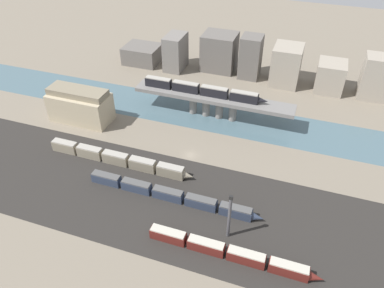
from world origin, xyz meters
TOP-DOWN VIEW (x-y plane):
  - ground_plane at (0.00, 0.00)m, footprint 400.00×400.00m
  - railbed_yard at (0.00, -24.00)m, footprint 280.00×42.00m
  - river_water at (0.00, 27.25)m, footprint 320.00×22.59m
  - bridge at (0.00, 27.25)m, footprint 65.10×8.57m
  - train_on_bridge at (-4.33, 27.25)m, footprint 50.91×2.78m
  - train_yard_near at (24.36, -37.38)m, footprint 46.78×2.83m
  - train_yard_mid at (1.78, -22.61)m, footprint 56.55×2.87m
  - train_yard_far at (-22.05, -12.55)m, footprint 53.72×3.00m
  - warehouse_building at (-49.27, 7.55)m, footprint 24.19×11.63m
  - signal_tower at (21.91, -30.69)m, footprint 1.00×0.90m
  - city_block_far_left at (-49.21, 65.07)m, footprint 17.69×14.94m
  - city_block_left at (-30.39, 64.07)m, footprint 8.76×14.20m
  - city_block_center at (-9.70, 70.76)m, footprint 16.14×14.26m
  - city_block_right at (6.56, 67.47)m, footprint 9.59×10.57m
  - city_block_far_right at (23.65, 66.30)m, footprint 12.82×14.81m
  - city_block_tall at (43.68, 66.00)m, footprint 12.24×13.52m
  - city_block_low at (62.25, 65.67)m, footprint 12.29×10.69m

SIDE VIEW (x-z plane):
  - ground_plane at x=0.00m, z-range 0.00..0.00m
  - river_water at x=0.00m, z-range 0.00..0.01m
  - railbed_yard at x=0.00m, z-range 0.00..0.01m
  - train_yard_mid at x=1.78m, z-range -0.04..3.44m
  - train_yard_near at x=24.36m, z-range -0.04..3.48m
  - train_yard_far at x=-22.05m, z-range -0.04..4.05m
  - city_block_far_left at x=-49.21m, z-range 0.00..8.81m
  - warehouse_building at x=-49.27m, z-range -0.34..13.57m
  - city_block_tall at x=43.68m, z-range 0.00..13.46m
  - bridge at x=0.00m, z-range 2.78..12.29m
  - signal_tower at x=21.91m, z-range -0.08..15.59m
  - city_block_left at x=-30.39m, z-range 0.00..17.22m
  - city_block_center at x=-9.70m, z-range 0.00..17.99m
  - city_block_far_right at x=23.65m, z-range 0.00..18.08m
  - city_block_low at x=62.25m, z-range 0.00..19.15m
  - city_block_right at x=6.56m, z-range 0.00..20.19m
  - train_on_bridge at x=-4.33m, z-range 9.47..13.44m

